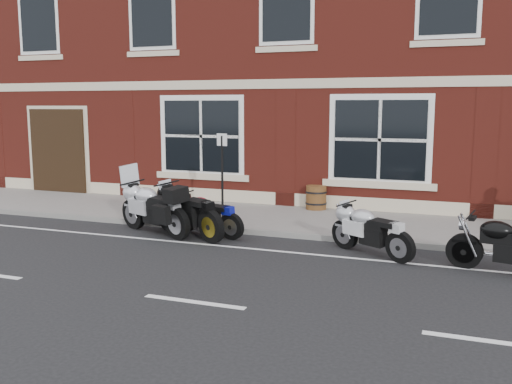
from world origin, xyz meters
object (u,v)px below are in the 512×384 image
moto_sport_silver (371,229)px  moto_naked_black (506,244)px  moto_touring_silver (154,206)px  barrel_planter (316,197)px  parking_sign (222,170)px  moto_sport_black (188,209)px  moto_sport_red (207,213)px

moto_sport_silver → moto_naked_black: 2.39m
moto_touring_silver → moto_sport_silver: (4.84, -0.18, -0.11)m
moto_sport_silver → barrel_planter: size_ratio=2.79×
moto_touring_silver → barrel_planter: size_ratio=3.49×
moto_touring_silver → parking_sign: 1.91m
moto_sport_black → parking_sign: 1.60m
moto_sport_silver → moto_naked_black: moto_naked_black is taller
moto_sport_red → moto_sport_black: moto_sport_black is taller
moto_naked_black → moto_sport_red: bearing=94.7°
moto_touring_silver → barrel_planter: moto_touring_silver is taller
moto_touring_silver → moto_sport_black: moto_touring_silver is taller
moto_sport_red → parking_sign: 1.48m
moto_naked_black → moto_sport_silver: bearing=92.0°
moto_sport_red → moto_naked_black: (5.98, -0.87, 0.04)m
moto_sport_black → moto_naked_black: 6.37m
moto_touring_silver → moto_sport_silver: bearing=-69.1°
moto_touring_silver → moto_sport_red: 1.23m
moto_sport_red → moto_naked_black: moto_naked_black is taller
moto_sport_black → moto_sport_silver: moto_sport_black is taller
moto_touring_silver → barrel_planter: (2.80, 3.56, -0.18)m
barrel_planter → parking_sign: bearing=-130.1°
moto_naked_black → moto_touring_silver: bearing=98.0°
moto_naked_black → barrel_planter: (-4.38, 4.19, -0.10)m
moto_sport_silver → moto_naked_black: size_ratio=0.86×
barrel_planter → parking_sign: 2.88m
moto_touring_silver → moto_sport_red: moto_touring_silver is taller
moto_touring_silver → moto_sport_silver: 4.84m
moto_sport_red → moto_naked_black: bearing=-84.1°
moto_sport_red → barrel_planter: size_ratio=2.99×
moto_sport_silver → parking_sign: parking_sign is taller
moto_touring_silver → barrel_planter: 4.53m
moto_sport_red → barrel_planter: bearing=-11.5°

